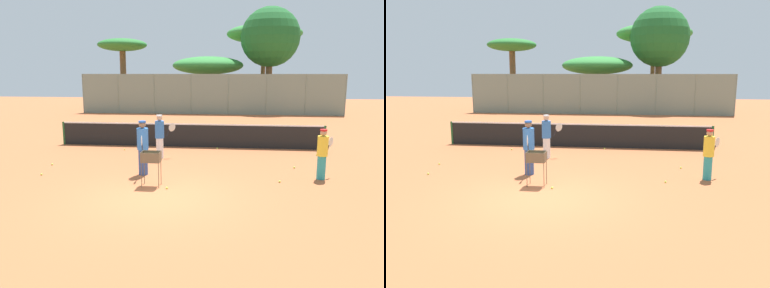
% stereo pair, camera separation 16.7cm
% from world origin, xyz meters
% --- Properties ---
extents(ground_plane, '(80.00, 80.00, 0.00)m').
position_xyz_m(ground_plane, '(0.00, 0.00, 0.00)').
color(ground_plane, '#B26038').
extents(tennis_net, '(11.95, 0.10, 1.07)m').
position_xyz_m(tennis_net, '(0.00, 7.04, 0.56)').
color(tennis_net, '#26592D').
rests_on(tennis_net, ground_plane).
extents(back_fence, '(21.15, 0.08, 3.21)m').
position_xyz_m(back_fence, '(0.00, 20.65, 1.61)').
color(back_fence, gray).
rests_on(back_fence, ground_plane).
extents(tree_0, '(6.34, 6.34, 4.74)m').
position_xyz_m(tree_0, '(-0.43, 24.69, 3.92)').
color(tree_0, brown).
rests_on(tree_0, ground_plane).
extents(tree_1, '(4.34, 4.34, 6.26)m').
position_xyz_m(tree_1, '(-7.92, 23.61, 5.51)').
color(tree_1, brown).
rests_on(tree_1, ground_plane).
extents(tree_2, '(4.98, 4.98, 8.76)m').
position_xyz_m(tree_2, '(4.90, 23.71, 6.23)').
color(tree_2, brown).
rests_on(tree_2, ground_plane).
extents(tree_3, '(6.77, 6.77, 7.62)m').
position_xyz_m(tree_3, '(4.57, 26.10, 6.73)').
color(tree_3, brown).
rests_on(tree_3, ground_plane).
extents(player_white_outfit, '(0.65, 0.72, 1.60)m').
position_xyz_m(player_white_outfit, '(4.77, 2.34, 0.83)').
color(player_white_outfit, teal).
rests_on(player_white_outfit, ground_plane).
extents(player_red_cap, '(0.37, 0.92, 1.79)m').
position_xyz_m(player_red_cap, '(-0.95, 2.22, 0.93)').
color(player_red_cap, '#334C8C').
rests_on(player_red_cap, ground_plane).
extents(player_yellow_shirt, '(0.80, 0.60, 1.71)m').
position_xyz_m(player_yellow_shirt, '(-0.87, 4.68, 0.89)').
color(player_yellow_shirt, white).
rests_on(player_yellow_shirt, ground_plane).
extents(ball_cart, '(0.56, 0.41, 1.04)m').
position_xyz_m(ball_cart, '(-0.42, 1.03, 0.80)').
color(ball_cart, brown).
rests_on(ball_cart, ground_plane).
extents(tennis_ball_0, '(0.07, 0.07, 0.07)m').
position_xyz_m(tennis_ball_0, '(-4.27, 1.77, 0.03)').
color(tennis_ball_0, '#D1E54C').
rests_on(tennis_ball_0, ground_plane).
extents(tennis_ball_1, '(0.07, 0.07, 0.07)m').
position_xyz_m(tennis_ball_1, '(3.43, 1.79, 0.03)').
color(tennis_ball_1, '#D1E54C').
rests_on(tennis_ball_1, ground_plane).
extents(tennis_ball_2, '(0.07, 0.07, 0.07)m').
position_xyz_m(tennis_ball_2, '(-4.57, 3.11, 0.03)').
color(tennis_ball_2, '#D1E54C').
rests_on(tennis_ball_2, ground_plane).
extents(tennis_ball_3, '(0.07, 0.07, 0.07)m').
position_xyz_m(tennis_ball_3, '(0.09, 0.77, 0.03)').
color(tennis_ball_3, '#D1E54C').
rests_on(tennis_ball_3, ground_plane).
extents(tennis_ball_5, '(0.07, 0.07, 0.07)m').
position_xyz_m(tennis_ball_5, '(1.29, 6.68, 0.03)').
color(tennis_ball_5, '#D1E54C').
rests_on(tennis_ball_5, ground_plane).
extents(tennis_ball_6, '(0.07, 0.07, 0.07)m').
position_xyz_m(tennis_ball_6, '(5.37, 5.81, 0.03)').
color(tennis_ball_6, '#D1E54C').
rests_on(tennis_ball_6, ground_plane).
extents(tennis_ball_7, '(0.07, 0.07, 0.07)m').
position_xyz_m(tennis_ball_7, '(-2.72, 6.01, 0.03)').
color(tennis_ball_7, '#D1E54C').
rests_on(tennis_ball_7, ground_plane).
extents(tennis_ball_8, '(0.07, 0.07, 0.07)m').
position_xyz_m(tennis_ball_8, '(4.14, 3.63, 0.03)').
color(tennis_ball_8, '#D1E54C').
rests_on(tennis_ball_8, ground_plane).
extents(parked_car, '(4.20, 1.70, 1.60)m').
position_xyz_m(parked_car, '(5.34, 24.98, 0.66)').
color(parked_car, '#B2B7BC').
rests_on(parked_car, ground_plane).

